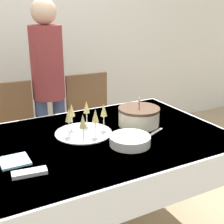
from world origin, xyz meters
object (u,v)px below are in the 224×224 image
at_px(birthday_cake, 139,116).
at_px(plate_stack_main, 130,140).
at_px(dining_chair_far_left, 13,136).
at_px(dining_chair_far_right, 92,122).
at_px(person_standing, 48,77).
at_px(champagne_tray, 84,122).

distance_m(birthday_cake, plate_stack_main, 0.33).
bearing_deg(dining_chair_far_left, plate_stack_main, -65.10).
bearing_deg(birthday_cake, dining_chair_far_right, 89.05).
height_order(plate_stack_main, person_standing, person_standing).
distance_m(dining_chair_far_right, birthday_cake, 0.87).
xyz_separation_m(dining_chair_far_left, champagne_tray, (0.32, -0.76, 0.32)).
xyz_separation_m(champagne_tray, plate_stack_main, (0.17, -0.29, -0.05)).
height_order(birthday_cake, champagne_tray, birthday_cake).
bearing_deg(champagne_tray, dining_chair_far_right, 62.32).
relative_size(birthday_cake, person_standing, 0.18).
height_order(dining_chair_far_right, champagne_tray, dining_chair_far_right).
distance_m(dining_chair_far_right, person_standing, 0.58).
xyz_separation_m(dining_chair_far_right, champagne_tray, (-0.40, -0.76, 0.32)).
distance_m(birthday_cake, person_standing, 0.98).
relative_size(dining_chair_far_left, plate_stack_main, 3.94).
bearing_deg(plate_stack_main, dining_chair_far_left, 114.90).
bearing_deg(plate_stack_main, birthday_cake, 48.14).
bearing_deg(plate_stack_main, champagne_tray, 119.40).
height_order(dining_chair_far_left, birthday_cake, birthday_cake).
xyz_separation_m(dining_chair_far_left, plate_stack_main, (0.49, -1.06, 0.28)).
height_order(birthday_cake, plate_stack_main, birthday_cake).
bearing_deg(person_standing, champagne_tray, -92.62).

